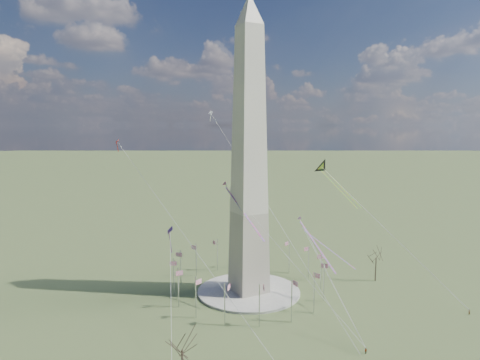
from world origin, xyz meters
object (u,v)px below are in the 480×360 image
person_east (469,312)px  kite_delta_black (324,169)px  washington_monument (249,157)px  tree_near (376,256)px

person_east → kite_delta_black: 69.75m
washington_monument → tree_near: 62.59m
washington_monument → person_east: size_ratio=57.39×
kite_delta_black → person_east: bearing=93.9°
tree_near → kite_delta_black: kite_delta_black is taller
washington_monument → tree_near: (47.77, -12.74, -38.39)m
washington_monument → kite_delta_black: (38.31, 7.50, -6.89)m
tree_near → kite_delta_black: 38.62m
person_east → kite_delta_black: size_ratio=0.08×
tree_near → person_east: bearing=-83.7°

